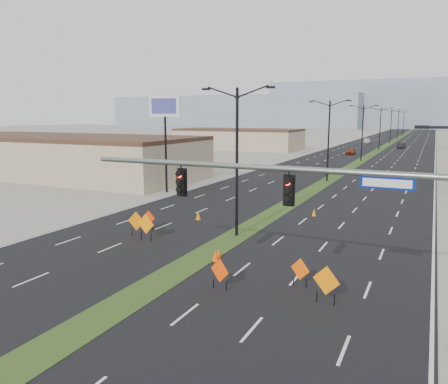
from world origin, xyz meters
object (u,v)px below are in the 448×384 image
at_px(streetlight_1, 329,138).
at_px(car_mid, 401,146).
at_px(streetlight_5, 398,124).
at_px(car_left, 351,151).
at_px(car_far, 367,141).
at_px(construction_sign_1, 136,222).
at_px(cone_3, 198,216).
at_px(streetlight_4, 391,125).
at_px(cone_2, 314,213).
at_px(streetlight_0, 237,158).
at_px(construction_sign_0, 149,219).
at_px(cone_0, 218,253).
at_px(signal_mast, 335,205).
at_px(construction_sign_3, 220,272).
at_px(construction_sign_2, 146,225).
at_px(construction_sign_5, 326,282).
at_px(construction_sign_4, 300,270).
at_px(pole_sign_west, 165,113).
at_px(cone_1, 215,256).
at_px(streetlight_6, 403,122).
at_px(streetlight_2, 362,131).
at_px(streetlight_3, 380,127).

relative_size(streetlight_1, car_mid, 2.46).
distance_m(streetlight_5, car_left, 71.22).
relative_size(streetlight_1, car_far, 2.03).
relative_size(car_far, construction_sign_1, 2.82).
bearing_deg(cone_3, streetlight_4, 87.55).
relative_size(car_far, cone_2, 8.19).
height_order(streetlight_0, car_mid, streetlight_0).
xyz_separation_m(construction_sign_0, cone_0, (7.41, -3.55, -0.54)).
bearing_deg(streetlight_0, car_left, 93.31).
bearing_deg(construction_sign_1, car_left, 87.29).
height_order(signal_mast, construction_sign_3, signal_mast).
relative_size(car_far, construction_sign_2, 2.72).
bearing_deg(construction_sign_5, streetlight_1, 119.62).
distance_m(construction_sign_4, pole_sign_west, 29.44).
bearing_deg(construction_sign_0, car_mid, 82.40).
relative_size(cone_0, pole_sign_west, 0.06).
height_order(streetlight_5, construction_sign_4, streetlight_5).
bearing_deg(streetlight_0, streetlight_4, 90.00).
distance_m(car_mid, construction_sign_4, 100.57).
distance_m(streetlight_1, car_left, 41.52).
bearing_deg(car_far, cone_1, -93.73).
bearing_deg(construction_sign_3, streetlight_0, 128.84).
bearing_deg(streetlight_6, streetlight_0, -90.00).
bearing_deg(streetlight_2, construction_sign_4, -84.14).
height_order(streetlight_3, cone_3, streetlight_3).
height_order(cone_1, pole_sign_west, pole_sign_west).
height_order(construction_sign_4, cone_0, construction_sign_4).
xyz_separation_m(car_mid, pole_sign_west, (-18.37, -80.80, 7.80)).
bearing_deg(car_left, cone_2, -81.00).
bearing_deg(construction_sign_2, signal_mast, -18.20).
bearing_deg(car_left, construction_sign_0, -89.85).
height_order(signal_mast, construction_sign_2, signal_mast).
distance_m(streetlight_3, construction_sign_2, 87.86).
distance_m(streetlight_3, construction_sign_5, 92.88).
height_order(streetlight_0, streetlight_6, same).
bearing_deg(signal_mast, construction_sign_1, 154.87).
bearing_deg(car_mid, streetlight_2, -89.79).
relative_size(car_left, cone_1, 5.73).
bearing_deg(car_left, streetlight_3, 77.15).
relative_size(car_mid, construction_sign_1, 2.32).
bearing_deg(streetlight_0, construction_sign_3, -70.81).
xyz_separation_m(streetlight_4, pole_sign_west, (-14.00, -99.24, 3.05)).
bearing_deg(construction_sign_3, cone_2, 109.00).
bearing_deg(construction_sign_3, construction_sign_0, 160.64).
distance_m(streetlight_5, pole_sign_west, 128.05).
height_order(construction_sign_5, cone_3, construction_sign_5).
relative_size(streetlight_0, streetlight_1, 1.00).
distance_m(streetlight_4, construction_sign_0, 113.53).
bearing_deg(streetlight_5, construction_sign_0, -92.60).
distance_m(streetlight_4, cone_1, 117.52).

